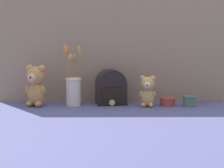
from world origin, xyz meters
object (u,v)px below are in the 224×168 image
teddy_bear_medium (148,90)px  decorative_tin_tall (168,102)px  teddy_bear_large (36,85)px  flower_vase (73,87)px  decorative_tin_short (189,101)px  vintage_radio (111,88)px

teddy_bear_medium → decorative_tin_tall: teddy_bear_medium is taller
teddy_bear_large → teddy_bear_medium: 0.63m
teddy_bear_medium → flower_vase: 0.42m
decorative_tin_tall → teddy_bear_large: bearing=-179.8°
teddy_bear_large → decorative_tin_tall: bearing=0.2°
teddy_bear_large → decorative_tin_short: 0.87m
teddy_bear_large → vintage_radio: bearing=7.9°
decorative_tin_short → vintage_radio: bearing=171.2°
flower_vase → vintage_radio: (0.21, 0.04, -0.01)m
decorative_tin_tall → decorative_tin_short: (0.12, -0.01, 0.01)m
teddy_bear_large → decorative_tin_tall: (0.75, 0.00, -0.10)m
teddy_bear_large → decorative_tin_short: size_ratio=3.08×
flower_vase → decorative_tin_short: (0.66, -0.03, -0.08)m
teddy_bear_medium → vintage_radio: size_ratio=0.87×
decorative_tin_tall → decorative_tin_short: 0.12m
teddy_bear_large → decorative_tin_tall: teddy_bear_large is taller
flower_vase → decorative_tin_short: flower_vase is taller
teddy_bear_medium → decorative_tin_short: 0.25m
vintage_radio → decorative_tin_tall: (0.32, -0.06, -0.07)m
teddy_bear_medium → vintage_radio: bearing=158.4°
teddy_bear_large → flower_vase: size_ratio=0.67×
teddy_bear_medium → decorative_tin_short: bearing=3.0°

